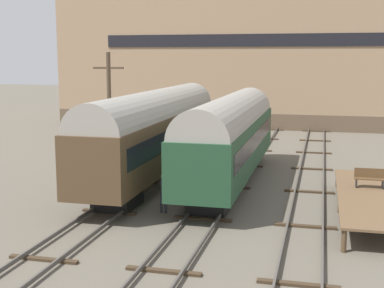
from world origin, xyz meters
name	(u,v)px	position (x,y,z in m)	size (l,w,h in m)	color
ground_plane	(216,202)	(0.00, 0.00, 0.00)	(200.00, 200.00, 0.00)	#60594C
track_left	(132,194)	(-4.41, 0.00, 0.14)	(2.60, 60.00, 0.26)	#4C4742
track_middle	(216,199)	(0.00, 0.00, 0.14)	(2.60, 60.00, 0.26)	#4C4742
track_right	(307,205)	(4.41, 0.00, 0.14)	(2.60, 60.00, 0.26)	#4C4742
train_car_green	(230,134)	(0.00, 3.85, 2.84)	(2.96, 16.46, 5.00)	black
train_car_brown	(155,129)	(-4.41, 4.03, 2.98)	(2.93, 18.38, 5.22)	black
station_platform	(370,196)	(7.14, -0.48, 0.88)	(2.83, 10.57, 0.96)	brown
bench	(370,177)	(7.22, 0.87, 1.45)	(1.40, 0.40, 0.91)	brown
person_worker	(163,189)	(-1.99, -2.40, 1.11)	(0.32, 0.32, 1.83)	#282833
utility_pole	(110,114)	(-6.88, 3.23, 3.84)	(1.80, 0.24, 7.36)	#473828
warehouse_building	(247,49)	(-3.15, 32.61, 7.89)	(38.89, 11.11, 15.77)	brown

